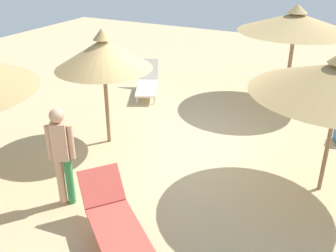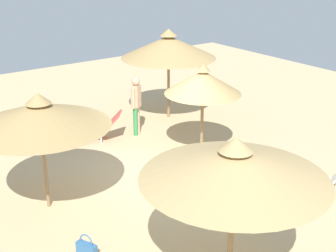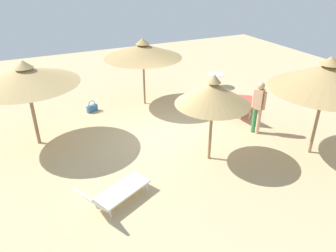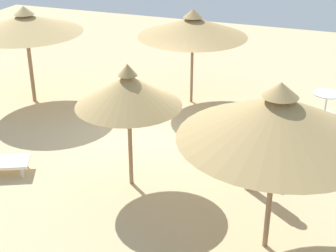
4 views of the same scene
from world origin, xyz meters
name	(u,v)px [view 2 (image 2 of 4)]	position (x,y,z in m)	size (l,w,h in m)	color
ground	(167,176)	(0.00, 0.00, -0.05)	(24.00, 24.00, 0.10)	tan
parasol_umbrella_center	(169,47)	(2.49, 3.32, 2.32)	(2.99, 2.99, 2.88)	olive
parasol_umbrella_front	(40,115)	(-2.96, 0.26, 2.10)	(2.88, 2.88, 2.56)	olive
parasol_umbrella_far_right	(203,82)	(1.49, 0.46, 1.99)	(2.00, 2.00, 2.50)	olive
parasol_umbrella_near_right	(235,165)	(-1.51, -3.84, 2.17)	(2.97, 2.97, 2.62)	olive
lounge_chair_edge	(90,126)	(-0.47, 3.10, 0.42)	(1.89, 1.70, 0.84)	#CC4C3F
lounge_chair_far_left	(311,176)	(2.23, -2.58, 0.34)	(1.29, 1.84, 0.83)	silver
person_standing_near_left	(136,103)	(0.83, 2.64, 1.00)	(0.39, 0.31, 1.75)	#338C4C
handbag	(87,248)	(-3.10, -1.79, 0.15)	(0.28, 0.43, 0.45)	#336699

